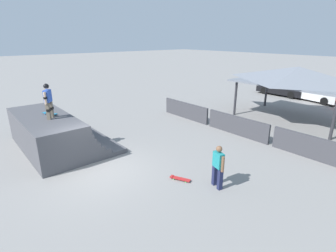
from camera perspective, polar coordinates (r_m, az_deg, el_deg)
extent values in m
plane|color=gray|center=(11.13, -14.82, -9.44)|extent=(160.00, 160.00, 0.00)
cube|color=#4C4C51|center=(14.11, -21.29, -3.50)|extent=(5.50, 3.78, 0.21)
cube|color=#4C4C51|center=(13.93, -22.96, -3.07)|extent=(5.50, 2.97, 0.21)
cube|color=#4C4C51|center=(13.82, -23.65, -2.40)|extent=(5.50, 2.67, 0.21)
cube|color=#4C4C51|center=(13.73, -24.16, -1.67)|extent=(5.50, 2.47, 0.21)
cube|color=#4C4C51|center=(13.65, -24.56, -0.91)|extent=(5.50, 2.33, 0.21)
cube|color=#4C4C51|center=(13.57, -24.89, -0.12)|extent=(5.50, 2.23, 0.21)
cube|color=#4C4C51|center=(13.50, -25.15, 0.69)|extent=(5.50, 2.16, 0.21)
cube|color=#4C4C51|center=(13.44, -25.35, 1.52)|extent=(5.50, 2.12, 0.21)
cylinder|color=silver|center=(13.70, -21.21, 2.68)|extent=(5.39, 0.07, 0.07)
cube|color=#6B6051|center=(12.67, -24.64, 2.94)|extent=(0.20, 0.20, 0.76)
cube|color=black|center=(12.65, -24.55, 3.14)|extent=(0.22, 0.21, 0.11)
cube|color=#6B6051|center=(12.96, -24.08, 3.35)|extent=(0.20, 0.20, 0.76)
cube|color=black|center=(12.94, -23.99, 3.54)|extent=(0.22, 0.21, 0.11)
cube|color=blue|center=(12.68, -24.75, 5.95)|extent=(0.45, 0.42, 0.54)
cylinder|color=beige|center=(12.46, -25.17, 5.49)|extent=(0.14, 0.14, 0.54)
cylinder|color=black|center=(12.46, -25.17, 5.54)|extent=(0.21, 0.21, 0.08)
cylinder|color=beige|center=(12.92, -24.29, 6.03)|extent=(0.14, 0.14, 0.54)
cylinder|color=black|center=(12.91, -24.29, 6.07)|extent=(0.21, 0.21, 0.08)
sphere|color=beige|center=(12.61, -25.00, 7.73)|extent=(0.21, 0.21, 0.21)
sphere|color=black|center=(12.60, -25.01, 7.85)|extent=(0.23, 0.23, 0.23)
cylinder|color=blue|center=(13.40, -23.43, 2.33)|extent=(0.06, 0.05, 0.05)
cylinder|color=blue|center=(13.32, -23.89, 2.17)|extent=(0.06, 0.05, 0.05)
cylinder|color=blue|center=(13.80, -24.80, 2.58)|extent=(0.06, 0.05, 0.05)
cylinder|color=blue|center=(13.72, -25.25, 2.43)|extent=(0.06, 0.05, 0.05)
cube|color=teal|center=(13.55, -24.37, 2.52)|extent=(0.84, 0.50, 0.02)
cube|color=teal|center=(13.25, -23.35, 2.41)|extent=(0.17, 0.22, 0.02)
cube|color=#1E2347|center=(9.83, 10.11, -10.43)|extent=(0.18, 0.18, 0.79)
cube|color=#1E2347|center=(9.58, 11.26, -11.32)|extent=(0.18, 0.18, 0.79)
cube|color=teal|center=(9.39, 10.92, -7.28)|extent=(0.47, 0.33, 0.56)
cylinder|color=brown|center=(9.61, 10.01, -6.89)|extent=(0.13, 0.13, 0.56)
cylinder|color=brown|center=(9.22, 11.84, -8.18)|extent=(0.13, 0.13, 0.56)
sphere|color=brown|center=(9.22, 11.08, -4.91)|extent=(0.22, 0.22, 0.22)
cylinder|color=green|center=(10.17, 1.26, -11.44)|extent=(0.06, 0.05, 0.05)
cylinder|color=green|center=(10.28, 1.58, -11.08)|extent=(0.06, 0.05, 0.05)
cylinder|color=green|center=(10.01, 3.86, -12.01)|extent=(0.06, 0.05, 0.05)
cylinder|color=green|center=(10.13, 4.16, -11.64)|extent=(0.06, 0.05, 0.05)
cube|color=#B22323|center=(10.13, 2.71, -11.38)|extent=(0.80, 0.51, 0.02)
cube|color=#B22323|center=(10.24, 0.80, -10.87)|extent=(0.17, 0.22, 0.02)
cube|color=#3D3D42|center=(17.48, 3.84, 3.41)|extent=(3.86, 0.12, 1.05)
cube|color=#3D3D42|center=(14.92, 14.79, 0.10)|extent=(3.86, 0.12, 1.05)
cube|color=#3D3D42|center=(13.17, 29.40, -4.30)|extent=(3.86, 0.12, 1.05)
cylinder|color=#2D2D33|center=(18.64, 14.47, 5.85)|extent=(0.16, 0.16, 2.33)
cylinder|color=#2D2D33|center=(15.99, 32.45, 1.38)|extent=(0.16, 0.16, 2.33)
cylinder|color=#2D2D33|center=(21.92, 20.63, 7.12)|extent=(0.16, 0.16, 2.33)
cube|color=slate|center=(18.62, 26.16, 8.34)|extent=(7.23, 4.65, 0.10)
pyramid|color=slate|center=(18.54, 26.40, 9.99)|extent=(7.08, 4.56, 0.99)
cube|color=black|center=(26.78, 23.55, 7.21)|extent=(4.36, 1.85, 0.62)
cube|color=#283342|center=(26.74, 23.49, 8.38)|extent=(2.03, 1.52, 0.46)
cube|color=black|center=(26.71, 23.55, 8.87)|extent=(1.94, 1.48, 0.04)
cylinder|color=black|center=(26.95, 26.78, 6.46)|extent=(0.64, 0.22, 0.64)
cylinder|color=black|center=(25.53, 25.22, 6.10)|extent=(0.64, 0.22, 0.64)
cylinder|color=black|center=(28.12, 21.95, 7.56)|extent=(0.64, 0.22, 0.64)
cylinder|color=black|center=(26.76, 20.21, 7.25)|extent=(0.64, 0.22, 0.64)
cube|color=silver|center=(25.50, 29.37, 5.84)|extent=(4.36, 2.29, 0.62)
cube|color=#283342|center=(25.46, 29.36, 7.07)|extent=(2.12, 1.67, 0.46)
cube|color=silver|center=(25.43, 29.44, 7.58)|extent=(2.03, 1.62, 0.04)
cylinder|color=black|center=(25.59, 32.57, 4.95)|extent=(0.66, 0.30, 0.64)
cylinder|color=black|center=(24.30, 30.94, 4.65)|extent=(0.66, 0.30, 0.64)
cylinder|color=black|center=(26.79, 27.84, 6.24)|extent=(0.66, 0.30, 0.64)
cylinder|color=black|center=(25.56, 26.05, 6.00)|extent=(0.66, 0.30, 0.64)
cylinder|color=black|center=(24.14, 32.17, 4.36)|extent=(0.66, 0.27, 0.64)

